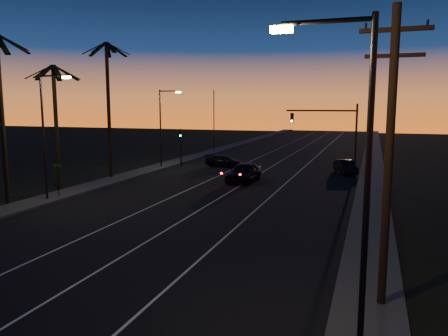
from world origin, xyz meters
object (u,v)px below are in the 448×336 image
at_px(utility_pole, 389,153).
at_px(lead_car, 244,172).
at_px(cross_car, 224,161).
at_px(right_car, 345,167).
at_px(signal_mast, 332,126).

xyz_separation_m(utility_pole, lead_car, (-11.40, 22.24, -4.45)).
bearing_deg(cross_car, utility_pole, -62.19).
distance_m(utility_pole, cross_car, 35.06).
relative_size(utility_pole, right_car, 2.30).
height_order(lead_car, right_car, lead_car).
distance_m(utility_pole, signal_mast, 30.33).
height_order(lead_car, cross_car, lead_car).
height_order(signal_mast, cross_car, signal_mast).
xyz_separation_m(signal_mast, cross_car, (-11.75, 0.74, -4.14)).
bearing_deg(lead_car, signal_mast, 48.21).
relative_size(right_car, cross_car, 0.94).
height_order(utility_pole, lead_car, utility_pole).
bearing_deg(signal_mast, utility_pole, -81.53).
xyz_separation_m(lead_car, cross_car, (-4.81, 8.49, -0.22)).
height_order(utility_pole, right_car, utility_pole).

